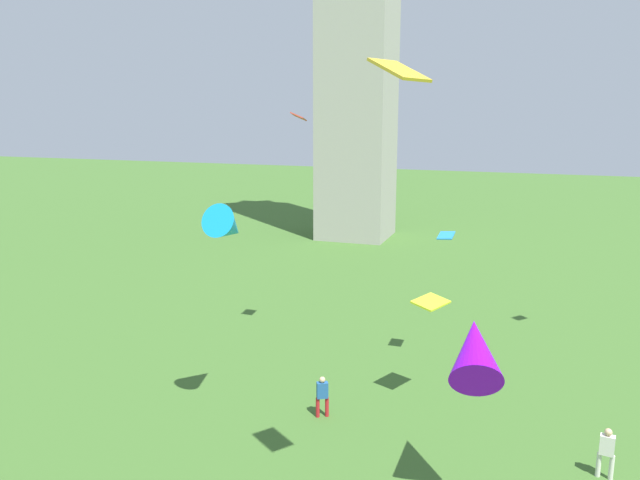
{
  "coord_description": "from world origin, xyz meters",
  "views": [
    {
      "loc": [
        5.38,
        0.03,
        11.81
      ],
      "look_at": [
        -1.11,
        18.76,
        7.59
      ],
      "focal_mm": 35.19,
      "sensor_mm": 36.0,
      "label": 1
    }
  ],
  "objects_px": {
    "kite_flying_2": "(299,117)",
    "kite_flying_3": "(228,227)",
    "person_3": "(322,394)",
    "kite_flying_8": "(475,350)",
    "person_4": "(607,450)",
    "kite_flying_0": "(446,235)",
    "kite_flying_6": "(399,70)",
    "kite_flying_7": "(431,302)"
  },
  "relations": [
    {
      "from": "kite_flying_6",
      "to": "kite_flying_8",
      "type": "xyz_separation_m",
      "value": [
        1.78,
        3.14,
        -7.76
      ]
    },
    {
      "from": "kite_flying_0",
      "to": "kite_flying_7",
      "type": "distance_m",
      "value": 4.35
    },
    {
      "from": "kite_flying_0",
      "to": "kite_flying_6",
      "type": "height_order",
      "value": "kite_flying_6"
    },
    {
      "from": "person_3",
      "to": "kite_flying_2",
      "type": "bearing_deg",
      "value": 88.78
    },
    {
      "from": "person_4",
      "to": "kite_flying_0",
      "type": "distance_m",
      "value": 11.05
    },
    {
      "from": "kite_flying_0",
      "to": "person_3",
      "type": "bearing_deg",
      "value": 152.72
    },
    {
      "from": "kite_flying_7",
      "to": "kite_flying_8",
      "type": "relative_size",
      "value": 0.6
    },
    {
      "from": "kite_flying_3",
      "to": "kite_flying_7",
      "type": "distance_m",
      "value": 8.48
    },
    {
      "from": "kite_flying_8",
      "to": "kite_flying_6",
      "type": "bearing_deg",
      "value": 51.24
    },
    {
      "from": "kite_flying_0",
      "to": "kite_flying_7",
      "type": "bearing_deg",
      "value": -177.75
    },
    {
      "from": "person_4",
      "to": "kite_flying_7",
      "type": "bearing_deg",
      "value": -22.0
    },
    {
      "from": "kite_flying_2",
      "to": "kite_flying_3",
      "type": "height_order",
      "value": "kite_flying_2"
    },
    {
      "from": "kite_flying_0",
      "to": "kite_flying_2",
      "type": "height_order",
      "value": "kite_flying_2"
    },
    {
      "from": "person_3",
      "to": "kite_flying_7",
      "type": "height_order",
      "value": "kite_flying_7"
    },
    {
      "from": "kite_flying_3",
      "to": "kite_flying_8",
      "type": "height_order",
      "value": "kite_flying_3"
    },
    {
      "from": "person_3",
      "to": "person_4",
      "type": "xyz_separation_m",
      "value": [
        10.0,
        -0.89,
        0.05
      ]
    },
    {
      "from": "kite_flying_0",
      "to": "kite_flying_6",
      "type": "xyz_separation_m",
      "value": [
        0.5,
        -13.13,
        6.44
      ]
    },
    {
      "from": "person_4",
      "to": "kite_flying_8",
      "type": "distance_m",
      "value": 6.22
    },
    {
      "from": "person_4",
      "to": "kite_flying_6",
      "type": "distance_m",
      "value": 14.26
    },
    {
      "from": "kite_flying_6",
      "to": "person_3",
      "type": "bearing_deg",
      "value": 157.28
    },
    {
      "from": "person_4",
      "to": "kite_flying_0",
      "type": "height_order",
      "value": "kite_flying_0"
    },
    {
      "from": "kite_flying_2",
      "to": "kite_flying_6",
      "type": "relative_size",
      "value": 0.65
    },
    {
      "from": "kite_flying_3",
      "to": "kite_flying_8",
      "type": "relative_size",
      "value": 0.75
    },
    {
      "from": "kite_flying_6",
      "to": "kite_flying_7",
      "type": "relative_size",
      "value": 0.9
    },
    {
      "from": "kite_flying_0",
      "to": "kite_flying_3",
      "type": "height_order",
      "value": "kite_flying_3"
    },
    {
      "from": "kite_flying_8",
      "to": "kite_flying_2",
      "type": "bearing_deg",
      "value": -56.44
    },
    {
      "from": "person_4",
      "to": "kite_flying_0",
      "type": "bearing_deg",
      "value": -42.41
    },
    {
      "from": "kite_flying_2",
      "to": "kite_flying_8",
      "type": "bearing_deg",
      "value": 33.65
    },
    {
      "from": "person_4",
      "to": "kite_flying_2",
      "type": "height_order",
      "value": "kite_flying_2"
    },
    {
      "from": "kite_flying_6",
      "to": "kite_flying_8",
      "type": "distance_m",
      "value": 8.56
    },
    {
      "from": "person_4",
      "to": "kite_flying_0",
      "type": "relative_size",
      "value": 1.75
    },
    {
      "from": "person_3",
      "to": "kite_flying_8",
      "type": "distance_m",
      "value": 7.91
    },
    {
      "from": "kite_flying_3",
      "to": "kite_flying_6",
      "type": "bearing_deg",
      "value": 143.6
    },
    {
      "from": "person_3",
      "to": "kite_flying_6",
      "type": "relative_size",
      "value": 1.07
    },
    {
      "from": "kite_flying_0",
      "to": "kite_flying_7",
      "type": "xyz_separation_m",
      "value": [
        0.02,
        -3.89,
        -1.93
      ]
    },
    {
      "from": "person_3",
      "to": "kite_flying_8",
      "type": "relative_size",
      "value": 0.58
    },
    {
      "from": "kite_flying_0",
      "to": "kite_flying_3",
      "type": "distance_m",
      "value": 10.34
    },
    {
      "from": "kite_flying_0",
      "to": "kite_flying_6",
      "type": "relative_size",
      "value": 0.64
    },
    {
      "from": "kite_flying_6",
      "to": "kite_flying_8",
      "type": "relative_size",
      "value": 0.54
    },
    {
      "from": "person_4",
      "to": "kite_flying_8",
      "type": "relative_size",
      "value": 0.61
    },
    {
      "from": "kite_flying_0",
      "to": "kite_flying_2",
      "type": "bearing_deg",
      "value": 90.9
    },
    {
      "from": "kite_flying_3",
      "to": "kite_flying_7",
      "type": "bearing_deg",
      "value": -151.14
    }
  ]
}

